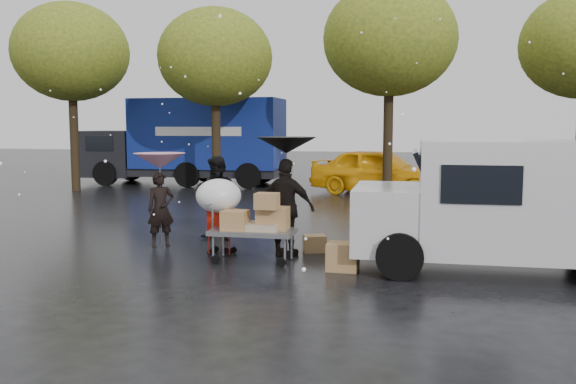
% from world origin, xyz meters
% --- Properties ---
extents(ground, '(90.00, 90.00, 0.00)m').
position_xyz_m(ground, '(0.00, 0.00, 0.00)').
color(ground, black).
rests_on(ground, ground).
extents(person_pink, '(0.66, 0.62, 1.51)m').
position_xyz_m(person_pink, '(-1.69, 0.81, 0.76)').
color(person_pink, black).
rests_on(person_pink, ground).
extents(person_middle, '(1.00, 0.86, 1.79)m').
position_xyz_m(person_middle, '(-0.74, 1.70, 0.90)').
color(person_middle, black).
rests_on(person_middle, ground).
extents(person_black, '(1.14, 0.63, 1.84)m').
position_xyz_m(person_black, '(1.00, 0.37, 0.92)').
color(person_black, black).
rests_on(person_black, ground).
extents(umbrella_pink, '(1.04, 1.04, 1.89)m').
position_xyz_m(umbrella_pink, '(-1.69, 0.81, 1.74)').
color(umbrella_pink, '#4C4C4C').
rests_on(umbrella_pink, ground).
extents(umbrella_black, '(1.12, 1.12, 2.23)m').
position_xyz_m(umbrella_black, '(1.00, 0.37, 2.08)').
color(umbrella_black, '#4C4C4C').
rests_on(umbrella_black, ground).
extents(vendor_cart, '(1.52, 0.80, 1.27)m').
position_xyz_m(vendor_cart, '(0.58, -0.21, 0.73)').
color(vendor_cart, slate).
rests_on(vendor_cart, ground).
extents(shopping_cart, '(0.84, 0.84, 1.46)m').
position_xyz_m(shopping_cart, '(-0.23, 0.12, 1.06)').
color(shopping_cart, '#B7180A').
rests_on(shopping_cart, ground).
extents(white_van, '(4.91, 2.18, 2.20)m').
position_xyz_m(white_van, '(4.93, -0.02, 1.16)').
color(white_van, silver).
rests_on(white_van, ground).
extents(blue_truck, '(8.30, 2.60, 3.50)m').
position_xyz_m(blue_truck, '(-5.70, 13.16, 1.76)').
color(blue_truck, navy).
rests_on(blue_truck, ground).
extents(box_ground_near, '(0.54, 0.44, 0.47)m').
position_xyz_m(box_ground_near, '(2.16, -0.54, 0.24)').
color(box_ground_near, '#946640').
rests_on(box_ground_near, ground).
extents(box_ground_far, '(0.51, 0.45, 0.33)m').
position_xyz_m(box_ground_far, '(1.46, 0.85, 0.16)').
color(box_ground_far, '#946640').
rests_on(box_ground_far, ground).
extents(yellow_taxi, '(5.16, 3.20, 1.64)m').
position_xyz_m(yellow_taxi, '(2.16, 11.04, 0.82)').
color(yellow_taxi, '#FCAF0D').
rests_on(yellow_taxi, ground).
extents(tree_row, '(21.60, 4.40, 7.12)m').
position_xyz_m(tree_row, '(-0.47, 10.00, 5.02)').
color(tree_row, black).
rests_on(tree_row, ground).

